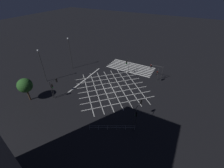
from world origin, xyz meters
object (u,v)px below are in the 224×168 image
Objects in this scene: traffic_light_nw_main at (136,116)px; traffic_light_median_south at (128,63)px; traffic_light_nw_cross at (138,109)px; traffic_light_sw_cross at (158,73)px; street_lamp_west at (41,62)px; street_tree_near at (25,86)px; traffic_light_ne_main at (53,88)px; street_lamp_east at (70,50)px; traffic_light_sw_main at (156,69)px; traffic_light_ne_cross at (54,84)px.

traffic_light_nw_main is 18.03m from traffic_light_median_south.
traffic_light_sw_cross is (0.41, -14.62, -0.80)m from traffic_light_nw_cross.
street_lamp_west is 1.63× the size of street_tree_near.
traffic_light_nw_cross reaches higher than traffic_light_nw_main.
traffic_light_ne_main is at bearing -28.40° from traffic_light_median_south.
street_lamp_east is (23.23, -11.11, 2.99)m from traffic_light_nw_main.
street_lamp_east is 1.06× the size of street_lamp_west.
traffic_light_ne_cross is at bearing 45.34° from traffic_light_sw_main.
traffic_light_median_south is at bearing -124.21° from street_tree_near.
traffic_light_nw_main is at bearing -170.20° from street_tree_near.
traffic_light_ne_cross is at bearing -134.52° from street_tree_near.
street_lamp_east reaches higher than traffic_light_nw_main.
traffic_light_nw_main is 0.42× the size of street_lamp_west.
traffic_light_ne_main is at bearing 96.04° from traffic_light_nw_cross.
traffic_light_sw_cross is at bearing -88.02° from traffic_light_nw_main.
street_lamp_east is at bearing -84.75° from street_tree_near.
traffic_light_nw_cross is 25.36m from street_lamp_east.
traffic_light_sw_cross is at bearing 43.97° from traffic_light_ne_main.
traffic_light_ne_cross is 18.57m from traffic_light_median_south.
traffic_light_nw_cross is at bearing 175.39° from street_lamp_west.
street_lamp_east is (23.10, -10.24, 2.15)m from traffic_light_nw_cross.
traffic_light_ne_main is 0.72× the size of street_tree_near.
street_tree_near reaches higher than traffic_light_ne_main.
traffic_light_sw_main is 0.73× the size of street_tree_near.
traffic_light_sw_cross is (-0.85, 1.48, -0.21)m from traffic_light_sw_main.
traffic_light_ne_cross is (16.75, 16.95, 0.17)m from traffic_light_sw_main.
street_tree_near is at bearing 9.80° from traffic_light_nw_main.
traffic_light_nw_main is 25.92m from street_lamp_east.
street_lamp_east reaches higher than traffic_light_ne_main.
traffic_light_sw_cross is at bearing 119.80° from traffic_light_sw_main.
traffic_light_ne_main is at bearing 47.88° from traffic_light_sw_main.
street_lamp_west is (24.31, -1.96, 1.89)m from traffic_light_nw_cross.
traffic_light_sw_main is 16.15m from traffic_light_nw_cross.
street_tree_near is at bearing 135.48° from traffic_light_ne_cross.
traffic_light_sw_cross is at bearing -152.10° from street_lamp_west.
traffic_light_ne_cross is 18.02m from traffic_light_nw_cross.
traffic_light_ne_cross is 1.14× the size of traffic_light_nw_main.
traffic_light_nw_main is 0.77× the size of traffic_light_nw_cross.
traffic_light_median_south is at bearing -162.02° from street_lamp_east.
street_lamp_west is at bearing 150.85° from traffic_light_ne_main.
street_lamp_east is (22.69, 4.38, 2.95)m from traffic_light_sw_cross.
traffic_light_nw_cross is 22.23m from street_tree_near.
traffic_light_nw_main is 0.69× the size of street_tree_near.
street_lamp_west is (6.31, -2.81, 2.32)m from traffic_light_ne_cross.
traffic_light_sw_main is 0.82× the size of traffic_light_nw_cross.
traffic_light_nw_main is at bearing 173.38° from street_lamp_west.
traffic_light_sw_main is at bearing 98.58° from traffic_light_median_south.
traffic_light_sw_cross is 7.97m from traffic_light_median_south.
traffic_light_median_south is (-9.12, -16.87, 0.41)m from traffic_light_ne_main.
traffic_light_ne_cross reaches higher than traffic_light_sw_cross.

